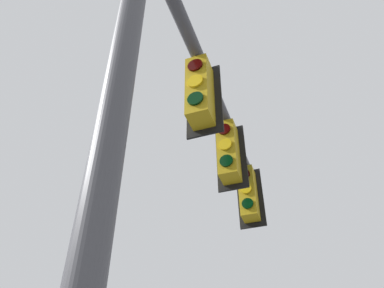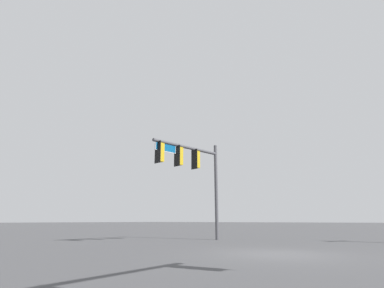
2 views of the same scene
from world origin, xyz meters
name	(u,v)px [view 1 (image 1 of 2)]	position (x,y,z in m)	size (l,w,h in m)	color
signal_pole_near	(209,131)	(-3.69, -6.81, 4.64)	(5.50, 1.07, 6.33)	#47474C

